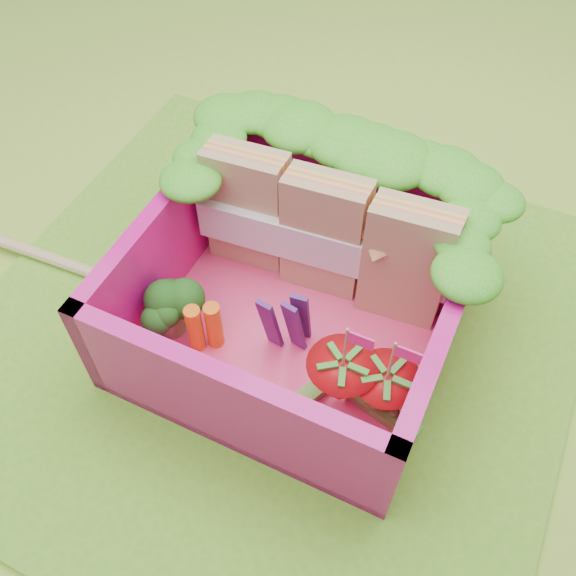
# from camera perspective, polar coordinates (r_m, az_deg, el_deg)

# --- Properties ---
(ground) EXTENTS (14.00, 14.00, 0.00)m
(ground) POSITION_cam_1_polar(r_m,az_deg,el_deg) (2.91, -1.55, -4.00)
(ground) COLOR #96C537
(ground) RESTS_ON ground
(placemat) EXTENTS (2.60, 2.60, 0.03)m
(placemat) POSITION_cam_1_polar(r_m,az_deg,el_deg) (2.90, -1.55, -3.83)
(placemat) COLOR #63B027
(placemat) RESTS_ON ground
(bento_floor) EXTENTS (1.30, 1.30, 0.05)m
(bento_floor) POSITION_cam_1_polar(r_m,az_deg,el_deg) (2.88, 0.95, -3.08)
(bento_floor) COLOR #FF417C
(bento_floor) RESTS_ON placemat
(bento_box) EXTENTS (1.30, 1.30, 0.55)m
(bento_box) POSITION_cam_1_polar(r_m,az_deg,el_deg) (2.67, 1.02, -0.06)
(bento_box) COLOR #DA1285
(bento_box) RESTS_ON placemat
(lettuce_ruffle) EXTENTS (1.43, 0.77, 0.11)m
(lettuce_ruffle) POSITION_cam_1_polar(r_m,az_deg,el_deg) (2.74, 5.44, 11.45)
(lettuce_ruffle) COLOR #279C1C
(lettuce_ruffle) RESTS_ON bento_box
(sandwich_stack) EXTENTS (1.13, 0.27, 0.62)m
(sandwich_stack) POSITION_cam_1_polar(r_m,az_deg,el_deg) (2.76, 3.36, 4.67)
(sandwich_stack) COLOR tan
(sandwich_stack) RESTS_ON bento_floor
(broccoli) EXTENTS (0.33, 0.33, 0.25)m
(broccoli) POSITION_cam_1_polar(r_m,az_deg,el_deg) (2.73, -10.76, -1.48)
(broccoli) COLOR #709B4B
(broccoli) RESTS_ON bento_floor
(carrot_sticks) EXTENTS (0.13, 0.12, 0.26)m
(carrot_sticks) POSITION_cam_1_polar(r_m,az_deg,el_deg) (2.70, -7.44, -3.45)
(carrot_sticks) COLOR orange
(carrot_sticks) RESTS_ON bento_floor
(purple_wedges) EXTENTS (0.17, 0.12, 0.38)m
(purple_wedges) POSITION_cam_1_polar(r_m,az_deg,el_deg) (2.61, 0.05, -3.08)
(purple_wedges) COLOR #501B5F
(purple_wedges) RESTS_ON bento_floor
(strawberry_left) EXTENTS (0.28, 0.28, 0.52)m
(strawberry_left) POSITION_cam_1_polar(r_m,az_deg,el_deg) (2.53, 4.70, -8.35)
(strawberry_left) COLOR red
(strawberry_left) RESTS_ON bento_floor
(strawberry_right) EXTENTS (0.26, 0.26, 0.50)m
(strawberry_right) POSITION_cam_1_polar(r_m,az_deg,el_deg) (2.53, 8.46, -9.31)
(strawberry_right) COLOR red
(strawberry_right) RESTS_ON bento_floor
(snap_peas) EXTENTS (0.59, 0.61, 0.05)m
(snap_peas) POSITION_cam_1_polar(r_m,az_deg,el_deg) (2.65, 6.50, -9.45)
(snap_peas) COLOR #6ABD3B
(snap_peas) RESTS_ON bento_floor
(chopsticks) EXTENTS (2.37, 0.19, 0.05)m
(chopsticks) POSITION_cam_1_polar(r_m,az_deg,el_deg) (3.30, -20.16, 2.42)
(chopsticks) COLOR tan
(chopsticks) RESTS_ON placemat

